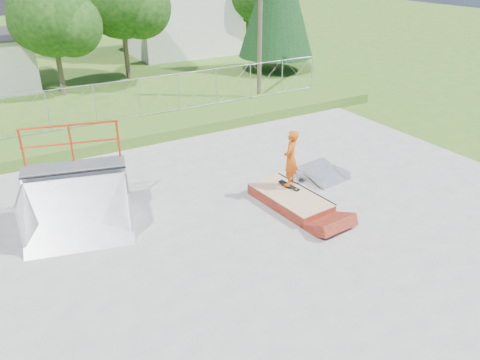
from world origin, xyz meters
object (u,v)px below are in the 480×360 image
object	(u,v)px
grind_box	(290,199)
skater	(290,160)
flat_bank_ramp	(324,174)
quarter_pipe	(75,187)

from	to	relation	value
grind_box	skater	world-z (taller)	skater
flat_bank_ramp	grind_box	bearing A→B (deg)	-164.42
grind_box	quarter_pipe	size ratio (longest dim) A/B	1.00
flat_bank_ramp	skater	xyz separation A→B (m)	(-1.95, -0.55, 1.19)
quarter_pipe	skater	distance (m)	6.64
quarter_pipe	grind_box	bearing A→B (deg)	-1.67
grind_box	skater	xyz separation A→B (m)	(0.25, 0.40, 1.19)
flat_bank_ramp	quarter_pipe	bearing A→B (deg)	166.59
grind_box	flat_bank_ramp	world-z (taller)	flat_bank_ramp
quarter_pipe	skater	size ratio (longest dim) A/B	1.58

